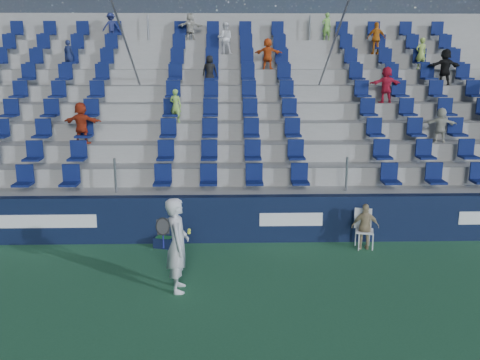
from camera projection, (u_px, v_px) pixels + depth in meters
name	position (u px, v px, depth m)	size (l,w,h in m)	color
ground	(234.00, 294.00, 10.71)	(70.00, 70.00, 0.00)	#2B6641
sponsor_wall	(232.00, 219.00, 13.64)	(24.00, 0.32, 1.20)	#0D1733
grandstand	(230.00, 131.00, 18.25)	(24.00, 8.17, 6.63)	#989893
tennis_player	(178.00, 245.00, 10.69)	(0.69, 0.74, 1.95)	silver
line_judge_chair	(364.00, 226.00, 13.25)	(0.52, 0.53, 0.97)	white
line_judge	(365.00, 227.00, 13.10)	(0.68, 0.28, 1.15)	tan
ball_bin	(164.00, 242.00, 13.31)	(0.54, 0.42, 0.27)	#0F1737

